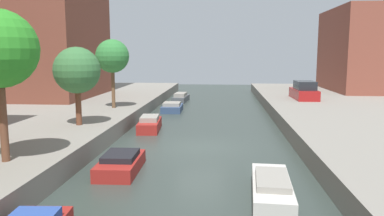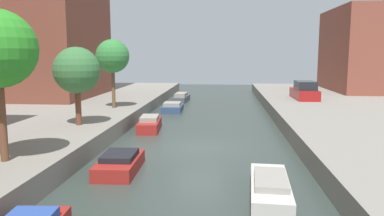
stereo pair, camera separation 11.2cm
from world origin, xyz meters
TOP-DOWN VIEW (x-y plane):
  - ground_plane at (0.00, 0.00)m, footprint 84.00×84.00m
  - low_block_right at (18.00, 23.30)m, footprint 10.00×11.96m
  - street_tree_2 at (-7.02, 0.67)m, footprint 2.62×2.62m
  - street_tree_3 at (-7.02, 7.59)m, footprint 2.48×2.48m
  - parked_car at (8.45, 14.45)m, footprint 1.90×4.47m
  - moored_boat_left_2 at (-3.18, -4.57)m, footprint 1.67×3.35m
  - moored_boat_left_3 at (-3.65, 4.33)m, footprint 1.57×3.57m
  - moored_boat_left_4 at (-3.25, 12.55)m, footprint 1.74×3.16m
  - moored_boat_left_5 at (-3.24, 19.33)m, footprint 1.50×4.06m
  - moored_boat_right_2 at (2.91, -7.22)m, footprint 1.58×4.21m

SIDE VIEW (x-z plane):
  - ground_plane at x=0.00m, z-range 0.00..0.00m
  - moored_boat_left_4 at x=-3.25m, z-range -0.06..0.77m
  - moored_boat_left_2 at x=-3.18m, z-range -0.05..0.77m
  - moored_boat_right_2 at x=2.91m, z-range -0.05..0.83m
  - moored_boat_left_5 at x=-3.24m, z-range -0.08..0.90m
  - moored_boat_left_3 at x=-3.65m, z-range -0.07..0.89m
  - parked_car at x=8.45m, z-range 0.86..2.50m
  - street_tree_2 at x=-7.02m, z-range 1.88..6.32m
  - street_tree_3 at x=-7.02m, z-range 2.28..7.39m
  - low_block_right at x=18.00m, z-range 1.00..9.92m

